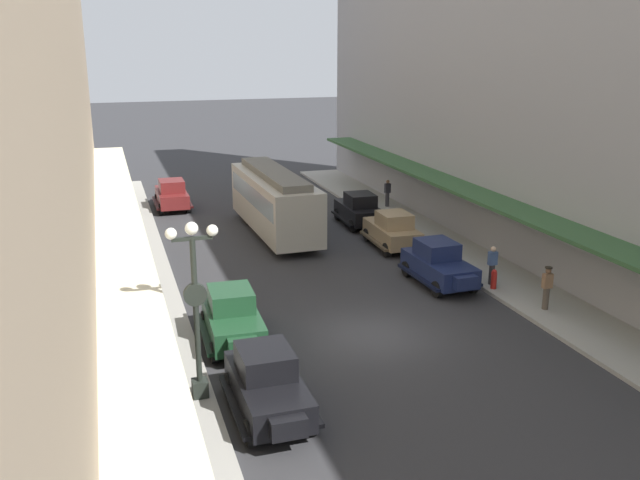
# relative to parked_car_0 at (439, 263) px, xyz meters

# --- Properties ---
(ground_plane) EXTENTS (200.00, 200.00, 0.00)m
(ground_plane) POSITION_rel_parked_car_0_xyz_m (-4.62, -4.01, -0.94)
(ground_plane) COLOR #2D2D30
(sidewalk_left) EXTENTS (3.00, 60.00, 0.15)m
(sidewalk_left) POSITION_rel_parked_car_0_xyz_m (-12.12, -4.01, -0.87)
(sidewalk_left) COLOR #99968E
(sidewalk_left) RESTS_ON ground
(sidewalk_right) EXTENTS (3.00, 60.00, 0.15)m
(sidewalk_right) POSITION_rel_parked_car_0_xyz_m (2.88, -4.01, -0.87)
(sidewalk_right) COLOR #99968E
(sidewalk_right) RESTS_ON ground
(parked_car_0) EXTENTS (2.24, 4.30, 1.84)m
(parked_car_0) POSITION_rel_parked_car_0_xyz_m (0.00, 0.00, 0.00)
(parked_car_0) COLOR #19234C
(parked_car_0) RESTS_ON ground
(parked_car_1) EXTENTS (2.15, 4.26, 1.84)m
(parked_car_1) POSITION_rel_parked_car_0_xyz_m (-9.29, 17.13, 0.00)
(parked_car_1) COLOR #591919
(parked_car_1) RESTS_ON ground
(parked_car_2) EXTENTS (2.25, 4.30, 1.84)m
(parked_car_2) POSITION_rel_parked_car_0_xyz_m (0.24, 10.11, 0.00)
(parked_car_2) COLOR black
(parked_car_2) RESTS_ON ground
(parked_car_3) EXTENTS (2.16, 4.27, 1.84)m
(parked_car_3) POSITION_rel_parked_car_0_xyz_m (-9.33, -8.08, 0.00)
(parked_car_3) COLOR black
(parked_car_3) RESTS_ON ground
(parked_car_4) EXTENTS (2.28, 4.31, 1.84)m
(parked_car_4) POSITION_rel_parked_car_0_xyz_m (-9.37, -3.13, 0.00)
(parked_car_4) COLOR #193D23
(parked_car_4) RESTS_ON ground
(parked_car_5) EXTENTS (2.23, 4.29, 1.84)m
(parked_car_5) POSITION_rel_parked_car_0_xyz_m (0.27, 5.51, 0.00)
(parked_car_5) COLOR #997F5B
(parked_car_5) RESTS_ON ground
(streetcar) EXTENTS (2.72, 9.65, 3.46)m
(streetcar) POSITION_rel_parked_car_0_xyz_m (-4.68, 9.71, 0.96)
(streetcar) COLOR #ADA899
(streetcar) RESTS_ON ground
(lamp_post_with_clock) EXTENTS (1.42, 0.44, 5.16)m
(lamp_post_with_clock) POSITION_rel_parked_car_0_xyz_m (-11.02, -6.83, 2.04)
(lamp_post_with_clock) COLOR black
(lamp_post_with_clock) RESTS_ON sidewalk_left
(fire_hydrant) EXTENTS (0.24, 0.24, 0.82)m
(fire_hydrant) POSITION_rel_parked_car_0_xyz_m (1.73, -1.54, -0.38)
(fire_hydrant) COLOR #B21E19
(fire_hydrant) RESTS_ON sidewalk_right
(pedestrian_0) EXTENTS (0.36, 0.28, 1.67)m
(pedestrian_0) POSITION_rel_parked_car_0_xyz_m (-12.89, 3.46, 0.07)
(pedestrian_0) COLOR #4C4238
(pedestrian_0) RESTS_ON sidewalk_left
(pedestrian_1) EXTENTS (0.36, 0.24, 1.64)m
(pedestrian_1) POSITION_rel_parked_car_0_xyz_m (3.28, 13.23, 0.05)
(pedestrian_1) COLOR #2D2D33
(pedestrian_1) RESTS_ON sidewalk_right
(pedestrian_2) EXTENTS (0.36, 0.28, 1.67)m
(pedestrian_2) POSITION_rel_parked_car_0_xyz_m (2.40, -4.12, 0.07)
(pedestrian_2) COLOR #4C4238
(pedestrian_2) RESTS_ON sidewalk_right
(pedestrian_3) EXTENTS (0.36, 0.24, 1.64)m
(pedestrian_3) POSITION_rel_parked_car_0_xyz_m (1.92, -1.06, 0.05)
(pedestrian_3) COLOR #2D2D33
(pedestrian_3) RESTS_ON sidewalk_right
(pedestrian_4) EXTENTS (0.36, 0.28, 1.67)m
(pedestrian_4) POSITION_rel_parked_car_0_xyz_m (-12.50, 9.88, 0.07)
(pedestrian_4) COLOR #4C4238
(pedestrian_4) RESTS_ON sidewalk_left
(pedestrian_5) EXTENTS (0.36, 0.28, 1.67)m
(pedestrian_5) POSITION_rel_parked_car_0_xyz_m (-12.33, 11.78, 0.07)
(pedestrian_5) COLOR #2D2D33
(pedestrian_5) RESTS_ON sidewalk_left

